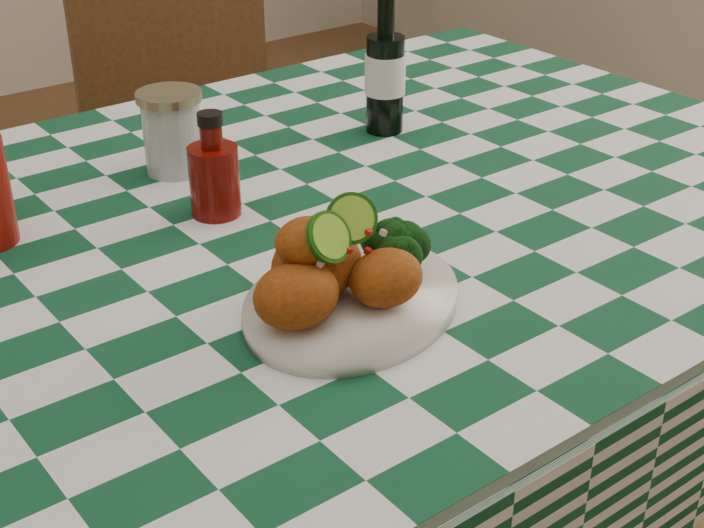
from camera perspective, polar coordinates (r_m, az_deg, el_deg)
dining_table at (r=1.46m, az=-4.14°, el=-11.47°), size 1.66×1.06×0.79m
plate at (r=1.05m, az=0.00°, el=-2.21°), size 0.33×0.30×0.02m
fried_chicken_pile at (r=1.01m, az=-0.73°, el=0.61°), size 0.17×0.13×0.11m
broccoli_side at (r=1.08m, az=2.92°, el=1.07°), size 0.08×0.08×0.06m
ketchup_bottle at (r=1.24m, az=-8.07°, el=5.75°), size 0.08×0.08×0.14m
mason_jar at (r=1.38m, az=-10.43°, el=7.55°), size 0.12×0.12×0.12m
beer_bottle at (r=1.49m, az=1.95°, el=11.67°), size 0.08×0.08×0.22m
wooden_chair_right at (r=2.10m, az=-8.45°, el=3.76°), size 0.50×0.52×0.91m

